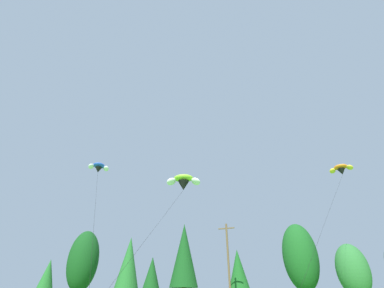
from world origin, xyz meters
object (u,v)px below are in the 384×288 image
at_px(parafoil_kite_high_lime_white, 184,182).
at_px(parafoil_kite_far_blue_white, 99,168).
at_px(utility_pole, 229,265).
at_px(parafoil_kite_mid_orange, 341,169).

distance_m(parafoil_kite_high_lime_white, parafoil_kite_far_blue_white, 10.48).
height_order(utility_pole, parafoil_kite_high_lime_white, parafoil_kite_high_lime_white).
bearing_deg(parafoil_kite_far_blue_white, parafoil_kite_high_lime_white, 8.87).
relative_size(utility_pole, parafoil_kite_far_blue_white, 0.74).
height_order(parafoil_kite_high_lime_white, parafoil_kite_mid_orange, parafoil_kite_mid_orange).
bearing_deg(parafoil_kite_high_lime_white, utility_pole, 81.26).
xyz_separation_m(parafoil_kite_high_lime_white, parafoil_kite_mid_orange, (17.74, 12.60, 4.25)).
bearing_deg(utility_pole, parafoil_kite_high_lime_white, -98.74).
relative_size(utility_pole, parafoil_kite_high_lime_white, 0.72).
relative_size(utility_pole, parafoil_kite_mid_orange, 0.54).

